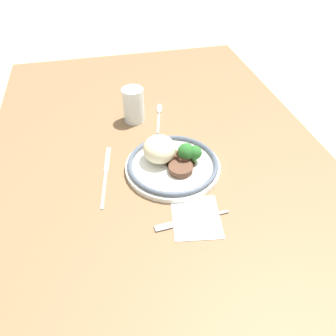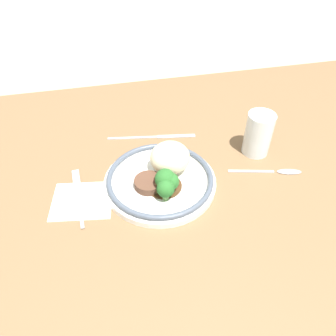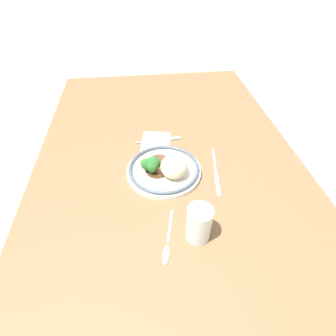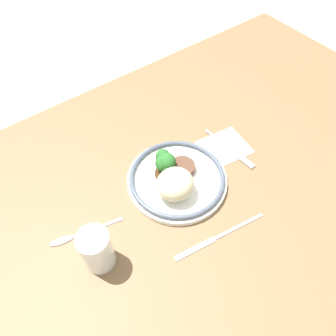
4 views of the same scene
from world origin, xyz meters
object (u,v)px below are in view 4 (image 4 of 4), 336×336
Objects in this scene: fork at (234,152)px; knife at (217,238)px; spoon at (72,237)px; plate at (175,178)px; juice_glass at (97,251)px.

fork reaches higher than knife.
fork and spoon have the same top height.
juice_glass is at bearing 13.93° from plate.
knife is at bearing 156.74° from spoon.
plate is 1.47× the size of spoon.
juice_glass is 0.10m from spoon.
fork is at bearing -132.90° from knife.
plate reaches higher than fork.
plate is 1.42× the size of fork.
fork is (-0.44, -0.05, -0.04)m from juice_glass.
spoon is at bearing -98.68° from fork.
spoon reaches higher than knife.
fork is (-0.19, 0.01, -0.02)m from plate.
knife is at bearing -56.05° from fork.
plate reaches higher than spoon.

